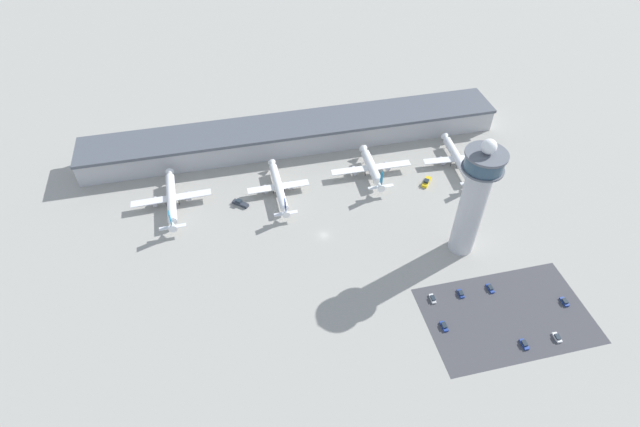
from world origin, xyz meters
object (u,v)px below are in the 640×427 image
at_px(control_tower, 474,197).
at_px(car_red_hatchback, 444,326).
at_px(car_navy_sedan, 565,302).
at_px(airplane_gate_bravo, 279,187).
at_px(car_green_van, 524,344).
at_px(car_maroon_suv, 461,294).
at_px(car_black_suv, 433,299).
at_px(car_grey_coupe, 557,337).
at_px(service_truck_catering, 427,182).
at_px(car_yellow_taxi, 490,288).
at_px(service_truck_fuel, 240,203).
at_px(airplane_gate_delta, 458,159).
at_px(airplane_gate_charlie, 372,168).
at_px(airplane_gate_alpha, 171,198).

xyz_separation_m(control_tower, car_red_hatchback, (-23.16, -36.75, -29.04)).
distance_m(control_tower, car_navy_sedan, 54.56).
relative_size(control_tower, airplane_gate_bravo, 1.43).
relative_size(airplane_gate_bravo, car_green_van, 8.93).
distance_m(car_green_van, car_maroon_suv, 29.74).
relative_size(car_black_suv, car_grey_coupe, 1.06).
relative_size(airplane_gate_bravo, car_black_suv, 8.77).
bearing_deg(service_truck_catering, car_green_van, -89.38).
bearing_deg(car_yellow_taxi, service_truck_fuel, 142.03).
xyz_separation_m(airplane_gate_bravo, service_truck_fuel, (-19.40, -3.96, -3.13)).
height_order(airplane_gate_bravo, car_navy_sedan, airplane_gate_bravo).
height_order(airplane_gate_delta, car_grey_coupe, airplane_gate_delta).
xyz_separation_m(car_yellow_taxi, car_maroon_suv, (-12.81, 0.20, -0.01)).
distance_m(car_red_hatchback, car_yellow_taxi, 28.40).
height_order(airplane_gate_charlie, car_green_van, airplane_gate_charlie).
bearing_deg(car_yellow_taxi, car_red_hatchback, -153.58).
bearing_deg(car_black_suv, car_grey_coupe, -35.01).
bearing_deg(car_black_suv, car_navy_sedan, -14.52).
height_order(airplane_gate_charlie, service_truck_catering, airplane_gate_charlie).
height_order(control_tower, car_yellow_taxi, control_tower).
bearing_deg(car_red_hatchback, airplane_gate_delta, 63.42).
bearing_deg(car_red_hatchback, service_truck_fuel, 128.48).
distance_m(car_yellow_taxi, car_maroon_suv, 12.81).
relative_size(airplane_gate_delta, car_green_van, 9.23).
height_order(control_tower, car_grey_coupe, control_tower).
bearing_deg(car_yellow_taxi, airplane_gate_charlie, 107.81).
distance_m(service_truck_catering, car_red_hatchback, 84.24).
distance_m(airplane_gate_alpha, car_red_hatchback, 135.53).
bearing_deg(car_grey_coupe, car_black_suv, 144.99).
height_order(airplane_gate_charlie, car_navy_sedan, airplane_gate_charlie).
bearing_deg(car_yellow_taxi, car_grey_coupe, -62.67).
xyz_separation_m(car_black_suv, car_red_hatchback, (-0.67, -13.00, -0.00)).
bearing_deg(airplane_gate_charlie, control_tower, -67.28).
xyz_separation_m(airplane_gate_alpha, car_maroon_suv, (112.04, -79.18, -4.13)).
distance_m(service_truck_catering, car_grey_coupe, 95.59).
xyz_separation_m(car_navy_sedan, car_red_hatchback, (-51.10, 0.06, -0.03)).
bearing_deg(car_black_suv, service_truck_catering, 70.35).
distance_m(airplane_gate_alpha, car_navy_sedan, 176.50).
bearing_deg(service_truck_catering, car_red_hatchback, -107.11).
relative_size(car_green_van, car_navy_sedan, 1.02).
distance_m(car_navy_sedan, car_maroon_suv, 40.59).
height_order(airplane_gate_alpha, service_truck_catering, airplane_gate_alpha).
bearing_deg(control_tower, airplane_gate_charlie, 112.72).
distance_m(service_truck_fuel, car_red_hatchback, 109.23).
height_order(car_black_suv, car_red_hatchback, car_black_suv).
relative_size(control_tower, airplane_gate_delta, 1.38).
bearing_deg(car_navy_sedan, car_red_hatchback, 179.93).
height_order(airplane_gate_alpha, airplane_gate_bravo, airplane_gate_alpha).
xyz_separation_m(airplane_gate_charlie, car_navy_sedan, (51.47, -93.01, -4.21)).
height_order(airplane_gate_alpha, car_yellow_taxi, airplane_gate_alpha).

